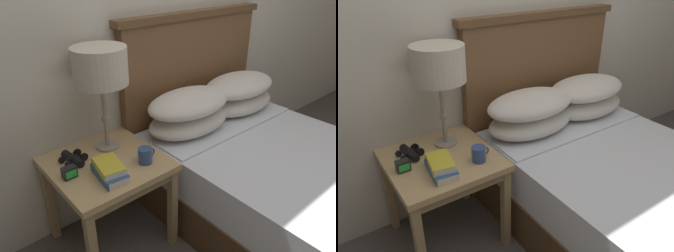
% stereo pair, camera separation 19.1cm
% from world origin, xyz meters
% --- Properties ---
extents(wall_back, '(8.00, 0.06, 2.60)m').
position_xyz_m(wall_back, '(0.00, 1.11, 1.30)').
color(wall_back, beige).
rests_on(wall_back, ground_plane).
extents(nightstand, '(0.58, 0.58, 0.57)m').
position_xyz_m(nightstand, '(-0.56, 0.79, 0.49)').
color(nightstand, tan).
rests_on(nightstand, ground_plane).
extents(bed, '(1.24, 1.91, 1.24)m').
position_xyz_m(bed, '(0.32, 0.23, 0.33)').
color(bed, '#4E3520').
rests_on(bed, ground_plane).
extents(table_lamp, '(0.29, 0.29, 0.58)m').
position_xyz_m(table_lamp, '(-0.48, 0.91, 1.04)').
color(table_lamp, gray).
rests_on(table_lamp, nightstand).
extents(book_on_nightstand, '(0.14, 0.22, 0.04)m').
position_xyz_m(book_on_nightstand, '(-0.62, 0.66, 0.59)').
color(book_on_nightstand, silver).
rests_on(book_on_nightstand, nightstand).
extents(book_stacked_on_top, '(0.14, 0.20, 0.04)m').
position_xyz_m(book_stacked_on_top, '(-0.62, 0.66, 0.63)').
color(book_stacked_on_top, silver).
rests_on(book_stacked_on_top, book_on_nightstand).
extents(binoculars_pair, '(0.15, 0.16, 0.05)m').
position_xyz_m(binoculars_pair, '(-0.70, 0.90, 0.59)').
color(binoculars_pair, black).
rests_on(binoculars_pair, nightstand).
extents(coffee_mug, '(0.10, 0.08, 0.08)m').
position_xyz_m(coffee_mug, '(-0.41, 0.65, 0.61)').
color(coffee_mug, '#334C84').
rests_on(coffee_mug, nightstand).
extents(alarm_clock, '(0.07, 0.05, 0.06)m').
position_xyz_m(alarm_clock, '(-0.78, 0.78, 0.60)').
color(alarm_clock, black).
rests_on(alarm_clock, nightstand).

